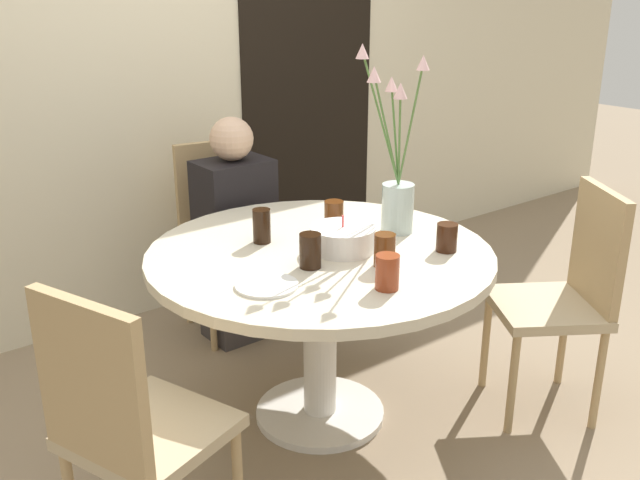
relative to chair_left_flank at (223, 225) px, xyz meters
name	(u,v)px	position (x,y,z in m)	size (l,w,h in m)	color
ground_plane	(320,415)	(-0.14, -0.96, -0.53)	(16.00, 16.00, 0.00)	#89755B
wall_back	(148,60)	(-0.14, 0.40, 0.77)	(8.00, 0.05, 2.60)	beige
doorway_panel	(309,99)	(0.81, 0.37, 0.50)	(0.90, 0.01, 2.05)	black
dining_table	(320,282)	(-0.14, -0.96, 0.06)	(1.29, 1.29, 0.72)	beige
chair_left_flank	(223,225)	(0.00, 0.00, 0.00)	(0.45, 0.45, 0.93)	tan
chair_far_back	(127,421)	(-1.06, -1.28, 0.00)	(0.51, 0.51, 0.93)	tan
chair_near_front	(567,288)	(0.67, -1.50, 0.00)	(0.55, 0.55, 0.93)	tan
birthday_cake	(343,239)	(-0.08, -1.01, 0.23)	(0.24, 0.24, 0.14)	white
flower_vase	(396,184)	(0.21, -0.99, 0.39)	(0.24, 0.24, 0.73)	#B2C6C1
side_plate	(267,285)	(-0.49, -1.12, 0.19)	(0.21, 0.21, 0.01)	white
drink_glass_0	(447,237)	(0.22, -1.26, 0.24)	(0.08, 0.08, 0.10)	#33190C
drink_glass_1	(334,217)	(0.02, -0.84, 0.25)	(0.08, 0.08, 0.13)	#51280F
drink_glass_2	(262,226)	(-0.26, -0.76, 0.25)	(0.07, 0.07, 0.13)	black
drink_glass_3	(310,251)	(-0.27, -1.07, 0.25)	(0.08, 0.08, 0.12)	black
drink_glass_4	(387,272)	(-0.19, -1.37, 0.25)	(0.08, 0.08, 0.12)	maroon
drink_glass_5	(385,250)	(-0.06, -1.22, 0.25)	(0.08, 0.08, 0.12)	#51280F
person_guest	(236,238)	(-0.02, -0.16, -0.02)	(0.34, 0.24, 1.09)	#383333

